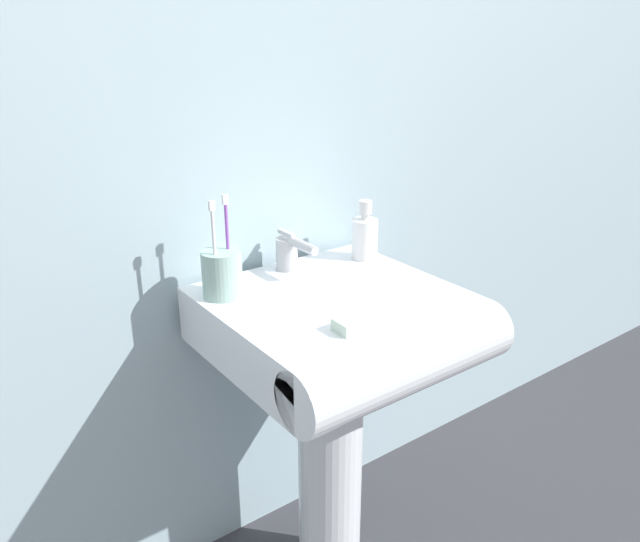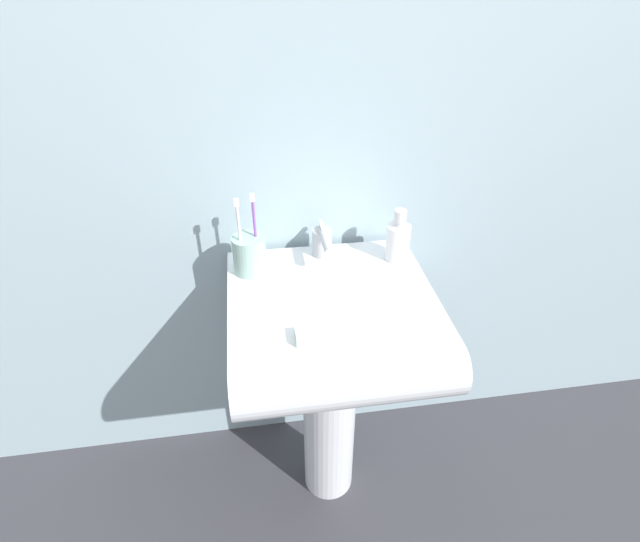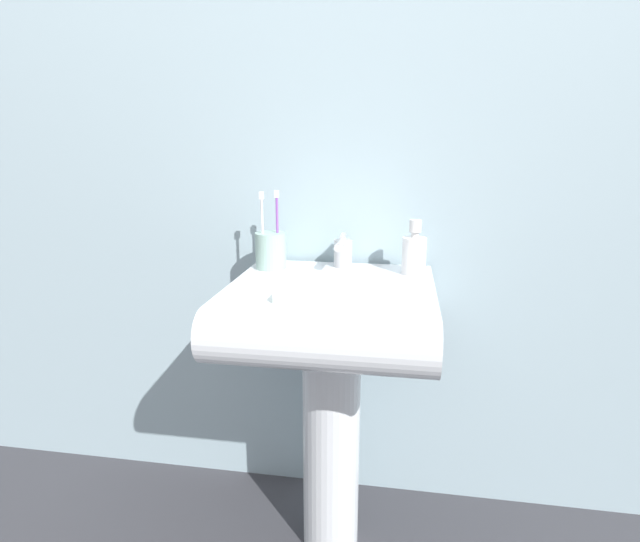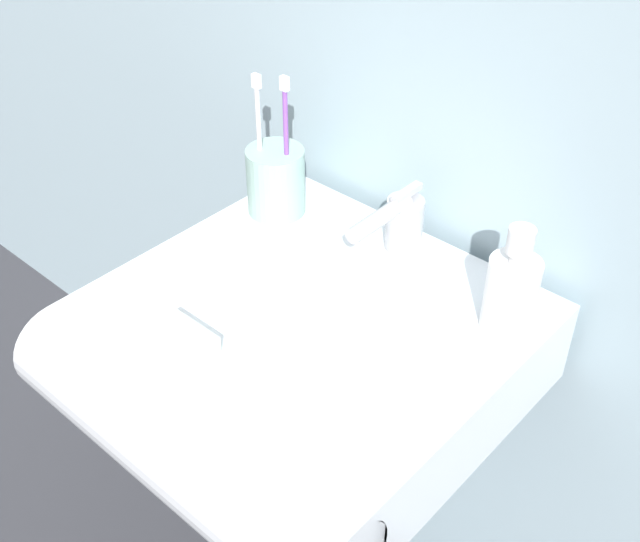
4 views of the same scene
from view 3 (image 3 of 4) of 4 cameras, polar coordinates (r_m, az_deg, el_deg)
The scene contains 8 objects.
ground_plane at distance 1.64m, azimuth 1.22°, elevation -28.24°, with size 6.00×6.00×0.00m, color #38383D.
wall_back at distance 1.48m, azimuth 3.06°, elevation 17.97°, with size 5.00×0.05×2.40m, color #9EB7C1.
sink_pedestal at distance 1.44m, azimuth 1.29°, elevation -18.79°, with size 0.15×0.15×0.64m, color white.
sink_basin at distance 1.22m, azimuth 1.07°, elevation -4.86°, with size 0.51×0.52×0.13m.
faucet at distance 1.40m, azimuth 2.58°, elevation 2.29°, with size 0.05×0.14×0.09m.
toothbrush_cup at distance 1.40m, azimuth -5.66°, elevation 2.42°, with size 0.09×0.09×0.22m.
soap_bottle at distance 1.35m, azimuth 10.70°, elevation 2.00°, with size 0.06×0.06×0.15m.
bar_soap at distance 1.11m, azimuth -3.11°, elevation -2.91°, with size 0.08×0.05×0.02m, color silver.
Camera 3 is at (0.17, -1.19, 1.11)m, focal length 28.00 mm.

